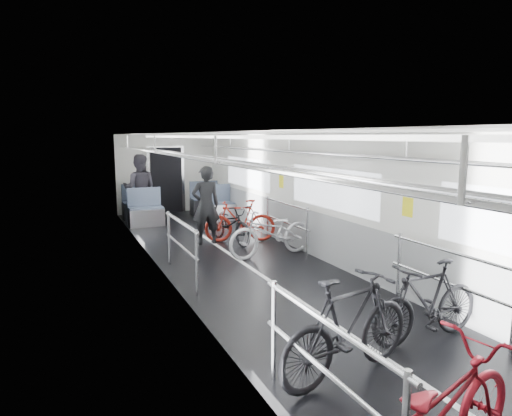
{
  "coord_description": "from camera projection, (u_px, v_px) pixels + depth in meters",
  "views": [
    {
      "loc": [
        -3.1,
        -7.02,
        2.36
      ],
      "look_at": [
        0.0,
        0.05,
        1.13
      ],
      "focal_mm": 32.0,
      "sensor_mm": 36.0,
      "label": 1
    }
  ],
  "objects": [
    {
      "name": "bike_right_mid",
      "position": [
        272.0,
        232.0,
        8.95
      ],
      "size": [
        1.93,
        0.86,
        0.98
      ],
      "primitive_type": "imported",
      "rotation": [
        0.0,
        0.0,
        -1.45
      ],
      "color": "silver",
      "rests_on": "floor"
    },
    {
      "name": "person_standing",
      "position": [
        206.0,
        205.0,
        9.93
      ],
      "size": [
        0.64,
        0.42,
        1.72
      ],
      "primitive_type": "imported",
      "rotation": [
        0.0,
        0.0,
        3.12
      ],
      "color": "black",
      "rests_on": "floor"
    },
    {
      "name": "bike_right_near",
      "position": [
        427.0,
        301.0,
        5.23
      ],
      "size": [
        1.6,
        0.5,
        0.95
      ],
      "primitive_type": "imported",
      "rotation": [
        0.0,
        0.0,
        -1.54
      ],
      "color": "black",
      "rests_on": "floor"
    },
    {
      "name": "person_seated",
      "position": [
        140.0,
        188.0,
        12.55
      ],
      "size": [
        1.07,
        0.94,
        1.86
      ],
      "primitive_type": "imported",
      "rotation": [
        0.0,
        0.0,
        2.85
      ],
      "color": "#2D2A32",
      "rests_on": "floor"
    },
    {
      "name": "bike_left_mid",
      "position": [
        348.0,
        327.0,
        4.42
      ],
      "size": [
        1.81,
        0.85,
        1.05
      ],
      "primitive_type": "imported",
      "rotation": [
        0.0,
        0.0,
        1.78
      ],
      "color": "black",
      "rests_on": "floor"
    },
    {
      "name": "bike_left_near",
      "position": [
        436.0,
        413.0,
        3.15
      ],
      "size": [
        1.85,
        0.93,
        0.93
      ],
      "primitive_type": "imported",
      "rotation": [
        0.0,
        0.0,
        1.76
      ],
      "color": "maroon",
      "rests_on": "floor"
    },
    {
      "name": "bike_aisle",
      "position": [
        230.0,
        223.0,
        10.12
      ],
      "size": [
        0.85,
        1.73,
        0.87
      ],
      "primitive_type": "imported",
      "rotation": [
        0.0,
        0.0,
        0.17
      ],
      "color": "black",
      "rests_on": "floor"
    },
    {
      "name": "bike_right_far",
      "position": [
        240.0,
        221.0,
        10.19
      ],
      "size": [
        1.65,
        0.89,
        0.95
      ],
      "primitive_type": "imported",
      "rotation": [
        0.0,
        0.0,
        -1.87
      ],
      "color": "#A11F13",
      "rests_on": "floor"
    },
    {
      "name": "car_shell",
      "position": [
        222.0,
        196.0,
        9.38
      ],
      "size": [
        3.02,
        14.01,
        2.41
      ],
      "color": "black",
      "rests_on": "ground"
    }
  ]
}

